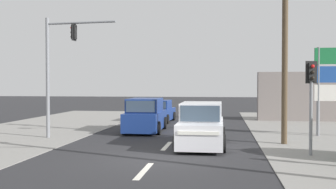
# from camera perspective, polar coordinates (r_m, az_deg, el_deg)

# --- Properties ---
(ground_plane) EXTENTS (140.00, 140.00, 0.00)m
(ground_plane) POSITION_cam_1_polar(r_m,az_deg,el_deg) (14.35, -1.89, -9.32)
(ground_plane) COLOR #28282B
(lane_dash_near) EXTENTS (0.20, 2.40, 0.01)m
(lane_dash_near) POSITION_cam_1_polar(r_m,az_deg,el_deg) (12.42, -3.49, -11.00)
(lane_dash_near) COLOR silver
(lane_dash_near) RESTS_ON ground
(lane_dash_mid) EXTENTS (0.20, 2.40, 0.01)m
(lane_dash_mid) POSITION_cam_1_polar(r_m,az_deg,el_deg) (17.27, -0.18, -7.46)
(lane_dash_mid) COLOR silver
(lane_dash_mid) RESTS_ON ground
(lane_dash_far) EXTENTS (0.20, 2.40, 0.01)m
(lane_dash_far) POSITION_cam_1_polar(r_m,az_deg,el_deg) (22.18, 1.65, -5.47)
(lane_dash_far) COLOR silver
(lane_dash_far) RESTS_ON ground
(utility_pole_midground_right) EXTENTS (3.77, 0.67, 9.30)m
(utility_pole_midground_right) POSITION_cam_1_polar(r_m,az_deg,el_deg) (18.40, 16.19, 8.67)
(utility_pole_midground_right) COLOR #4C3D2B
(utility_pole_midground_right) RESTS_ON ground
(traffic_signal_mast) EXTENTS (3.68, 0.46, 6.00)m
(traffic_signal_mast) POSITION_cam_1_polar(r_m,az_deg,el_deg) (20.30, -15.75, 4.66)
(traffic_signal_mast) COLOR slate
(traffic_signal_mast) RESTS_ON ground
(pedestal_signal_right_kerb) EXTENTS (0.44, 0.31, 3.56)m
(pedestal_signal_right_kerb) POSITION_cam_1_polar(r_m,az_deg,el_deg) (15.61, 20.07, 0.40)
(pedestal_signal_right_kerb) COLOR slate
(pedestal_signal_right_kerb) RESTS_ON ground
(shopping_plaza_sign) EXTENTS (2.10, 0.16, 4.60)m
(shopping_plaza_sign) POSITION_cam_1_polar(r_m,az_deg,el_deg) (21.93, 23.15, 2.13)
(shopping_plaza_sign) COLOR slate
(shopping_plaza_sign) RESTS_ON ground
(suv_oncoming_near) EXTENTS (2.14, 4.58, 1.90)m
(suv_oncoming_near) POSITION_cam_1_polar(r_m,az_deg,el_deg) (22.38, -3.31, -3.14)
(suv_oncoming_near) COLOR navy
(suv_oncoming_near) RESTS_ON ground
(suv_crossing_left) EXTENTS (2.07, 4.55, 1.90)m
(suv_crossing_left) POSITION_cam_1_polar(r_m,az_deg,el_deg) (17.08, 4.87, -4.58)
(suv_crossing_left) COLOR silver
(suv_crossing_left) RESTS_ON ground
(sedan_receding_far) EXTENTS (2.04, 4.31, 1.56)m
(sedan_receding_far) POSITION_cam_1_polar(r_m,az_deg,el_deg) (28.20, -1.32, -2.55)
(sedan_receding_far) COLOR navy
(sedan_receding_far) RESTS_ON ground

